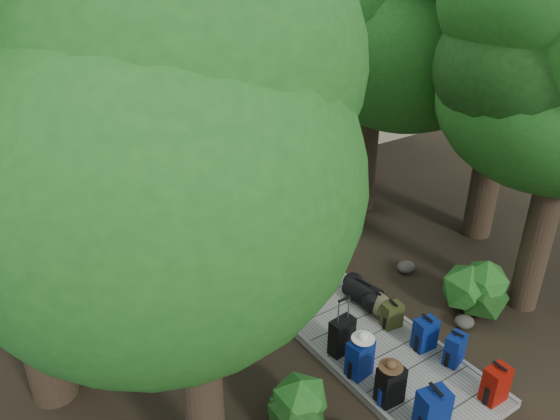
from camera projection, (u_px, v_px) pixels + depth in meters
ground at (288, 278)px, 11.81m from camera, size 120.00×120.00×0.00m
sand_beach at (79, 102)px, 23.60m from camera, size 40.00×22.00×0.02m
boardwalk at (264, 255)px, 12.52m from camera, size 2.00×12.00×0.12m
backpack_left_a at (433, 410)px, 7.89m from camera, size 0.50×0.39×0.85m
backpack_left_b at (390, 384)px, 8.42m from camera, size 0.42×0.32×0.74m
backpack_left_c at (360, 356)px, 8.93m from camera, size 0.45×0.35×0.76m
backpack_right_a at (496, 382)px, 8.46m from camera, size 0.39×0.28×0.70m
backpack_right_b at (455, 348)px, 9.21m from camera, size 0.40×0.32×0.64m
backpack_right_c at (425, 332)px, 9.54m from camera, size 0.41×0.31×0.66m
backpack_right_d at (392, 314)px, 10.09m from camera, size 0.39×0.30×0.54m
duffel_right_khaki at (374, 301)px, 10.55m from camera, size 0.43×0.63×0.41m
duffel_right_black at (363, 292)px, 10.77m from camera, size 0.55×0.77×0.44m
suitcase_on_boardwalk at (342, 336)px, 9.43m from camera, size 0.47×0.29×0.69m
lone_suitcase_on_sand at (161, 149)px, 17.84m from camera, size 0.40×0.27×0.59m
hat_brown at (391, 364)px, 8.19m from camera, size 0.38×0.38×0.11m
hat_white at (363, 336)px, 8.72m from camera, size 0.38×0.38×0.13m
kayak at (44, 147)px, 18.39m from camera, size 0.75×2.94×0.29m
sun_lounger at (207, 115)px, 20.97m from camera, size 1.20×2.07×0.64m
tree_right_b at (513, 34)px, 11.35m from camera, size 5.34×5.34×9.54m
tree_right_c at (374, 51)px, 12.91m from camera, size 4.80×4.80×8.30m
tree_right_e at (270, 13)px, 16.96m from camera, size 4.87×4.87×8.77m
tree_left_a at (190, 249)px, 5.89m from camera, size 4.39×4.39×7.32m
tree_left_c at (27, 85)px, 10.16m from camera, size 4.77×4.77×8.29m
tree_back_a at (38, 8)px, 20.43m from camera, size 4.68×4.68×8.11m
palm_right_a at (270, 48)px, 15.88m from camera, size 4.26×4.26×7.26m
palm_right_b at (227, 4)px, 20.39m from camera, size 4.34×4.34×8.39m
palm_right_c at (147, 21)px, 19.84m from camera, size 4.69×4.69×7.46m
rock_left_b at (230, 362)px, 9.41m from camera, size 0.32×0.29×0.17m
rock_left_c at (204, 301)px, 10.83m from camera, size 0.54×0.49×0.30m
rock_left_d at (132, 255)px, 12.50m from camera, size 0.27×0.24×0.15m
rock_right_a at (464, 322)px, 10.33m from camera, size 0.39×0.35×0.22m
rock_right_b at (406, 267)px, 11.98m from camera, size 0.42×0.37×0.23m
rock_right_c at (321, 232)px, 13.39m from camera, size 0.33×0.30×0.18m
rock_right_d at (278, 177)px, 16.23m from camera, size 0.48×0.43×0.27m
shrub_left_a at (305, 407)px, 8.07m from camera, size 0.97×0.97×0.88m
shrub_left_b at (176, 263)px, 11.59m from camera, size 0.91×0.91×0.82m
shrub_left_c at (107, 209)px, 13.60m from camera, size 1.11×1.11×1.00m
shrub_right_a at (472, 290)px, 10.54m from camera, size 1.13×1.13×1.01m
shrub_right_b at (327, 201)px, 13.87m from camera, size 1.27×1.27×1.14m
shrub_right_c at (227, 160)px, 16.89m from camera, size 0.77×0.77×0.70m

